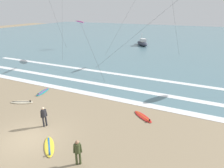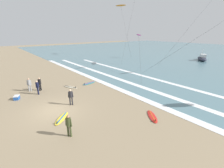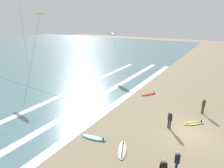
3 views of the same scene
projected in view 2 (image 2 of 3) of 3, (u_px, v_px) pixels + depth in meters
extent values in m
plane|color=#937F60|center=(55.00, 110.00, 14.19)|extent=(160.00, 160.00, 0.00)
cube|color=white|center=(112.00, 86.00, 20.33)|extent=(48.31, 0.89, 0.01)
cube|color=white|center=(131.00, 83.00, 21.53)|extent=(47.28, 0.78, 0.01)
cube|color=white|center=(152.00, 78.00, 23.80)|extent=(41.91, 0.75, 0.01)
cylinder|color=black|center=(40.00, 88.00, 18.67)|extent=(0.13, 0.13, 0.82)
cylinder|color=black|center=(41.00, 87.00, 18.85)|extent=(0.13, 0.13, 0.82)
cylinder|color=black|center=(39.00, 82.00, 18.54)|extent=(0.32, 0.32, 0.58)
cylinder|color=black|center=(38.00, 82.00, 18.38)|extent=(0.15, 0.16, 0.56)
cylinder|color=black|center=(41.00, 81.00, 18.71)|extent=(0.15, 0.16, 0.56)
sphere|color=tan|center=(39.00, 79.00, 18.41)|extent=(0.21, 0.21, 0.21)
cylinder|color=#232328|center=(72.00, 101.00, 15.07)|extent=(0.13, 0.13, 0.82)
cylinder|color=#232328|center=(70.00, 101.00, 15.02)|extent=(0.13, 0.13, 0.82)
cylinder|color=#232328|center=(71.00, 94.00, 14.82)|extent=(0.32, 0.32, 0.58)
cylinder|color=#232328|center=(73.00, 94.00, 14.87)|extent=(0.14, 0.16, 0.56)
cylinder|color=#232328|center=(69.00, 95.00, 14.79)|extent=(0.14, 0.16, 0.56)
sphere|color=#DBB28E|center=(70.00, 90.00, 14.70)|extent=(0.21, 0.21, 0.21)
cylinder|color=#141938|center=(38.00, 91.00, 17.56)|extent=(0.13, 0.13, 0.82)
cylinder|color=#141938|center=(38.00, 91.00, 17.71)|extent=(0.13, 0.13, 0.82)
cylinder|color=#141938|center=(37.00, 85.00, 17.41)|extent=(0.32, 0.32, 0.58)
cylinder|color=#141938|center=(38.00, 86.00, 17.29)|extent=(0.14, 0.10, 0.56)
cylinder|color=#141938|center=(37.00, 85.00, 17.55)|extent=(0.14, 0.10, 0.56)
sphere|color=#DBB28E|center=(37.00, 82.00, 17.29)|extent=(0.21, 0.21, 0.21)
cylinder|color=gray|center=(29.00, 88.00, 18.48)|extent=(0.13, 0.13, 0.82)
cylinder|color=gray|center=(31.00, 88.00, 18.56)|extent=(0.13, 0.13, 0.82)
cylinder|color=gray|center=(29.00, 82.00, 18.30)|extent=(0.32, 0.32, 0.58)
cylinder|color=gray|center=(27.00, 83.00, 18.23)|extent=(0.12, 0.15, 0.56)
cylinder|color=gray|center=(31.00, 82.00, 18.38)|extent=(0.12, 0.15, 0.56)
sphere|color=tan|center=(28.00, 79.00, 18.17)|extent=(0.21, 0.21, 0.21)
cylinder|color=#384223|center=(71.00, 131.00, 10.49)|extent=(0.13, 0.13, 0.82)
cylinder|color=#384223|center=(68.00, 131.00, 10.55)|extent=(0.13, 0.13, 0.82)
cylinder|color=#384223|center=(68.00, 122.00, 10.30)|extent=(0.32, 0.32, 0.58)
cylinder|color=#384223|center=(71.00, 123.00, 10.25)|extent=(0.16, 0.15, 0.56)
cylinder|color=#384223|center=(66.00, 122.00, 10.36)|extent=(0.16, 0.15, 0.56)
sphere|color=#9E7051|center=(68.00, 117.00, 10.18)|extent=(0.21, 0.21, 0.21)
ellipsoid|color=red|center=(152.00, 116.00, 13.05)|extent=(2.05, 1.73, 0.09)
cube|color=#D84C19|center=(152.00, 116.00, 13.03)|extent=(1.50, 1.14, 0.01)
cube|color=black|center=(155.00, 120.00, 12.23)|extent=(0.11, 0.08, 0.16)
ellipsoid|color=teal|center=(89.00, 83.00, 21.39)|extent=(0.96, 2.17, 0.09)
cube|color=#BF198C|center=(89.00, 83.00, 21.38)|extent=(0.41, 1.77, 0.01)
cube|color=black|center=(84.00, 84.00, 20.77)|extent=(0.04, 0.12, 0.16)
ellipsoid|color=beige|center=(71.00, 87.00, 19.90)|extent=(2.16, 1.40, 0.09)
cube|color=black|center=(71.00, 87.00, 19.88)|extent=(1.67, 0.81, 0.01)
cube|color=black|center=(76.00, 87.00, 19.50)|extent=(0.12, 0.06, 0.16)
ellipsoid|color=yellow|center=(62.00, 118.00, 12.76)|extent=(1.89, 1.93, 0.09)
cube|color=#1959B2|center=(62.00, 118.00, 12.74)|extent=(1.31, 1.35, 0.01)
cube|color=black|center=(57.00, 122.00, 11.95)|extent=(0.09, 0.10, 0.16)
cylinder|color=#333333|center=(129.00, 28.00, 36.01)|extent=(5.87, 9.55, 14.88)
cylinder|color=#333333|center=(187.00, 30.00, 33.77)|extent=(3.37, 13.55, 14.01)
cylinder|color=#333333|center=(188.00, 44.00, 23.89)|extent=(10.30, 8.19, 9.97)
ellipsoid|color=#CC2384|center=(139.00, 35.00, 31.29)|extent=(3.06, 2.47, 0.43)
cylinder|color=#333333|center=(140.00, 55.00, 26.34)|extent=(8.96, 8.85, 6.12)
ellipsoid|color=orange|center=(121.00, 5.00, 42.55)|extent=(3.26, 1.87, 0.43)
cylinder|color=#333333|center=(126.00, 32.00, 42.73)|extent=(5.04, 0.32, 13.45)
ellipsoid|color=#2D3342|center=(202.00, 59.00, 38.15)|extent=(4.43, 5.21, 0.90)
cube|color=silver|center=(203.00, 56.00, 37.53)|extent=(1.77, 1.86, 0.70)
cylinder|color=#B2B2B2|center=(202.00, 53.00, 38.27)|extent=(0.08, 0.08, 1.80)
cube|color=#1E4C9E|center=(17.00, 98.00, 16.34)|extent=(0.74, 0.67, 0.36)
cube|color=silver|center=(16.00, 96.00, 16.27)|extent=(0.75, 0.68, 0.08)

